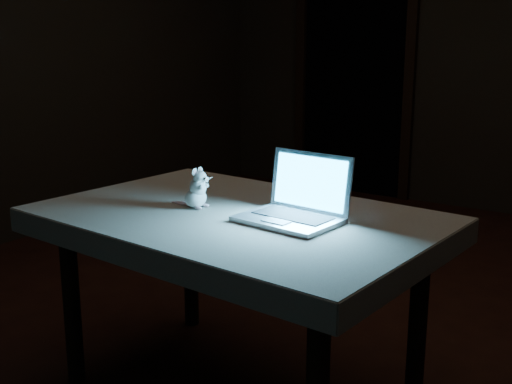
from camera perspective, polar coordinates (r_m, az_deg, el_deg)
The scene contains 7 objects.
floor at distance 2.94m, azimuth 5.61°, elevation -12.00°, with size 5.00×5.00×0.00m, color black.
back_wall at distance 5.00m, azimuth 20.51°, elevation 13.08°, with size 4.50×0.04×2.60m, color black.
doorway at distance 5.39m, azimuth 8.73°, elevation 11.22°, with size 1.06×0.36×2.13m, color black, non-canonical shape.
table at distance 2.32m, azimuth -1.60°, elevation -10.09°, with size 1.26×0.81×0.68m, color black, non-canonical shape.
tablecloth at distance 2.26m, azimuth -3.29°, elevation -2.50°, with size 1.34×0.89×0.08m, color beige, non-canonical shape.
laptop at distance 2.06m, azimuth 2.88°, elevation 0.15°, with size 0.31×0.28×0.21m, color #AAABAF, non-canonical shape.
plush_mouse at distance 2.26m, azimuth -5.40°, elevation 0.38°, with size 0.11×0.11×0.14m, color white, non-canonical shape.
Camera 1 is at (1.28, -2.33, 1.26)m, focal length 45.00 mm.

